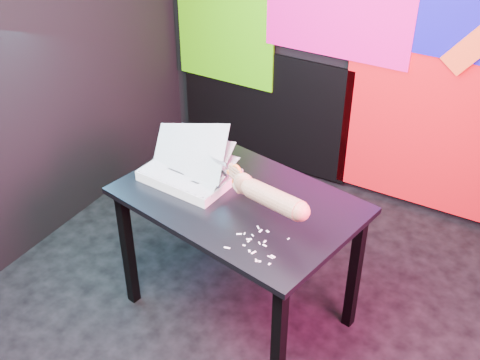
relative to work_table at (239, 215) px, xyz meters
The scene contains 7 objects.
room 0.72m from the work_table, 28.61° to the right, with size 3.01×3.01×2.71m.
backdrop 1.43m from the work_table, 81.82° to the left, with size 2.88×0.05×2.08m.
work_table is the anchor object (origin of this frame).
printout_stack 0.32m from the work_table, behind, with size 0.48×0.34×0.32m.
scissors 0.24m from the work_table, 89.56° to the right, with size 0.24×0.11×0.14m.
hand_forearm 0.38m from the work_table, 30.18° to the right, with size 0.48×0.24×0.17m.
paper_clippings 0.37m from the work_table, 47.71° to the right, with size 0.22×0.21×0.00m.
Camera 1 is at (1.03, -1.92, 2.40)m, focal length 45.00 mm.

